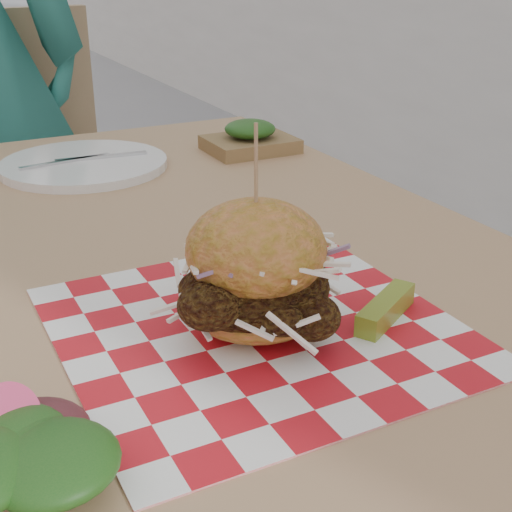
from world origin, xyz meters
name	(u,v)px	position (x,y,z in m)	size (l,w,h in m)	color
patio_table	(165,302)	(0.14, 0.14, 0.67)	(0.80, 1.20, 0.75)	tan
patio_chair	(25,180)	(0.14, 1.14, 0.55)	(0.43, 0.44, 0.95)	tan
paper_liner	(256,327)	(0.15, -0.10, 0.75)	(0.36, 0.36, 0.00)	red
sandwich	(256,275)	(0.15, -0.10, 0.81)	(0.17, 0.17, 0.20)	#CD763A
pickle_spear	(386,309)	(0.27, -0.14, 0.76)	(0.10, 0.02, 0.02)	olive
place_setting	(84,164)	(0.14, 0.50, 0.76)	(0.27, 0.27, 0.02)	white
kraft_tray	(250,139)	(0.43, 0.48, 0.77)	(0.15, 0.12, 0.06)	olive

